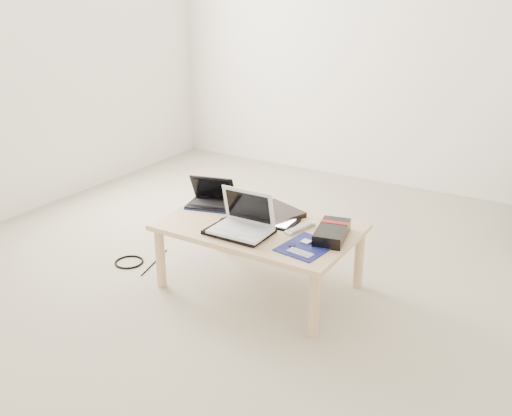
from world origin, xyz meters
The scene contains 13 objects.
ground centered at (0.00, 0.00, 0.00)m, with size 4.00×4.00×0.00m, color #AAA28A.
coffee_table centered at (0.18, -0.22, 0.35)m, with size 1.10×0.70×0.40m.
book centered at (0.18, -0.05, 0.42)m, with size 0.37×0.34×0.03m.
netbook centered at (-0.23, -0.11, 0.44)m, with size 0.32×0.27×0.19m.
tablet centered at (0.25, -0.15, 0.41)m, with size 0.25×0.19×0.01m.
remote centered at (0.41, -0.17, 0.41)m, with size 0.10×0.23×0.02m.
neoprene_sleeve centered at (0.15, -0.38, 0.41)m, with size 0.34×0.25×0.02m, color black.
white_laptop centered at (0.17, -0.37, 0.47)m, with size 0.32×0.23×0.23m.
motherboard centered at (0.55, -0.35, 0.40)m, with size 0.27×0.32×0.01m.
gpu_box centered at (0.61, -0.17, 0.43)m, with size 0.21×0.33×0.07m.
cable_coil centered at (0.00, -0.28, 0.41)m, with size 0.09×0.09×0.01m, color black.
floor_cable_coil centered at (-0.69, -0.40, 0.01)m, with size 0.19×0.19×0.01m, color black.
floor_cable_trail centered at (-0.55, -0.32, 0.00)m, with size 0.01×0.01×0.38m, color black.
Camera 1 is at (1.73, -2.79, 1.69)m, focal length 40.00 mm.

